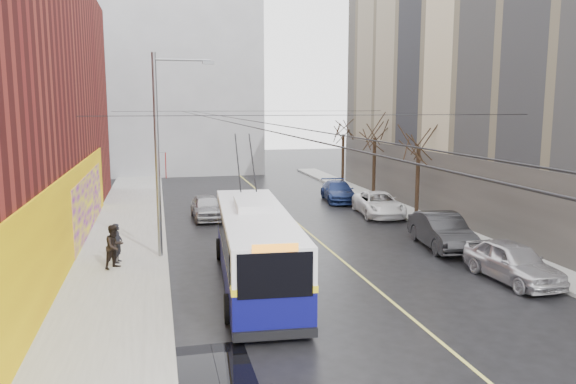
% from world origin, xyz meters
% --- Properties ---
extents(ground, '(140.00, 140.00, 0.00)m').
position_xyz_m(ground, '(0.00, 0.00, 0.00)').
color(ground, black).
rests_on(ground, ground).
extents(sidewalk_left, '(4.00, 60.00, 0.15)m').
position_xyz_m(sidewalk_left, '(-8.00, 12.00, 0.07)').
color(sidewalk_left, gray).
rests_on(sidewalk_left, ground).
extents(sidewalk_right, '(2.00, 60.00, 0.15)m').
position_xyz_m(sidewalk_right, '(9.00, 12.00, 0.07)').
color(sidewalk_right, gray).
rests_on(sidewalk_right, ground).
extents(lane_line, '(0.12, 50.00, 0.01)m').
position_xyz_m(lane_line, '(1.50, 14.00, 0.00)').
color(lane_line, '#BFB74C').
rests_on(lane_line, ground).
extents(building_right, '(14.06, 36.00, 16.00)m').
position_xyz_m(building_right, '(16.99, 14.00, 7.99)').
color(building_right, tan).
rests_on(building_right, ground).
extents(building_far, '(20.50, 12.10, 18.00)m').
position_xyz_m(building_far, '(-6.00, 44.99, 9.02)').
color(building_far, gray).
rests_on(building_far, ground).
extents(streetlight_pole, '(2.65, 0.60, 9.00)m').
position_xyz_m(streetlight_pole, '(-6.14, 10.00, 4.85)').
color(streetlight_pole, slate).
rests_on(streetlight_pole, ground).
extents(catenary_wires, '(18.00, 60.00, 0.22)m').
position_xyz_m(catenary_wires, '(-2.54, 14.77, 6.25)').
color(catenary_wires, black).
extents(tree_near, '(3.20, 3.20, 6.40)m').
position_xyz_m(tree_near, '(9.00, 16.00, 4.98)').
color(tree_near, black).
rests_on(tree_near, ground).
extents(tree_mid, '(3.20, 3.20, 6.68)m').
position_xyz_m(tree_mid, '(9.00, 23.00, 5.25)').
color(tree_mid, black).
rests_on(tree_mid, ground).
extents(tree_far, '(3.20, 3.20, 6.57)m').
position_xyz_m(tree_far, '(9.00, 30.00, 5.14)').
color(tree_far, black).
rests_on(tree_far, ground).
extents(puddle, '(2.75, 3.07, 0.01)m').
position_xyz_m(puddle, '(-5.44, -1.15, 0.00)').
color(puddle, black).
rests_on(puddle, ground).
extents(pigeons_flying, '(3.90, 1.00, 1.03)m').
position_xyz_m(pigeons_flying, '(-2.34, 9.49, 7.15)').
color(pigeons_flying, slate).
extents(trolleybus, '(3.32, 11.66, 5.46)m').
position_xyz_m(trolleybus, '(-2.79, 5.51, 1.52)').
color(trolleybus, '#0A0A4F').
rests_on(trolleybus, ground).
extents(parked_car_a, '(2.08, 4.68, 1.57)m').
position_xyz_m(parked_car_a, '(7.00, 3.59, 0.78)').
color(parked_car_a, '#B7B6BB').
rests_on(parked_car_a, ground).
extents(parked_car_b, '(2.36, 5.23, 1.66)m').
position_xyz_m(parked_car_b, '(6.86, 8.92, 0.83)').
color(parked_car_b, black).
rests_on(parked_car_b, ground).
extents(parked_car_c, '(2.96, 5.42, 1.44)m').
position_xyz_m(parked_car_c, '(7.00, 17.13, 0.72)').
color(parked_car_c, white).
rests_on(parked_car_c, ground).
extents(parked_car_d, '(2.59, 5.11, 1.42)m').
position_xyz_m(parked_car_d, '(6.19, 22.68, 0.71)').
color(parked_car_d, navy).
rests_on(parked_car_d, ground).
extents(following_car, '(1.83, 4.33, 1.46)m').
position_xyz_m(following_car, '(-3.51, 18.49, 0.73)').
color(following_car, '#98989C').
rests_on(following_car, ground).
extents(pedestrian_a, '(0.48, 0.66, 1.69)m').
position_xyz_m(pedestrian_a, '(-8.07, 9.28, 0.99)').
color(pedestrian_a, black).
rests_on(pedestrian_a, sidewalk_left).
extents(pedestrian_b, '(1.11, 1.11, 1.82)m').
position_xyz_m(pedestrian_b, '(-8.14, 8.43, 1.06)').
color(pedestrian_b, black).
rests_on(pedestrian_b, sidewalk_left).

